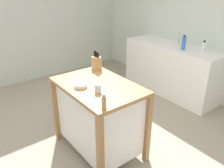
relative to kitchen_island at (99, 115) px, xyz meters
The scene contains 13 objects.
ground_plane 0.56m from the kitchen_island, 160.79° to the right, with size 6.16×6.16×0.00m, color gray.
wall_back 2.50m from the kitchen_island, 95.17° to the left, with size 5.16×0.10×2.60m, color silver.
wall_left 3.02m from the kitchen_island, 163.18° to the left, with size 0.10×3.04×2.60m, color beige.
kitchen_island is the anchor object (origin of this frame).
knife_block 0.69m from the kitchen_island, 147.68° to the left, with size 0.11×0.09×0.25m.
bowl_stoneware_deep 0.47m from the kitchen_island, 107.44° to the right, with size 0.15×0.15×0.04m.
drinking_cup 0.49m from the kitchen_island, 34.55° to the right, with size 0.07×0.07×0.09m.
pepper_grinder 0.72m from the kitchen_island, 28.48° to the right, with size 0.04×0.04×0.15m.
trash_bin 0.80m from the kitchen_island, behind, with size 0.36×0.28×0.63m.
sink_counter 2.09m from the kitchen_island, 105.51° to the left, with size 1.84×0.60×0.91m.
sink_faucet 2.28m from the kitchen_island, 104.54° to the left, with size 0.02×0.02×0.22m.
bottle_dish_soap 2.01m from the kitchen_island, 98.37° to the left, with size 0.07×0.07×0.24m.
bottle_hand_soap 2.12m from the kitchen_island, 89.98° to the left, with size 0.06×0.06×0.19m.
Camera 1 is at (2.19, -1.25, 2.01)m, focal length 37.07 mm.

